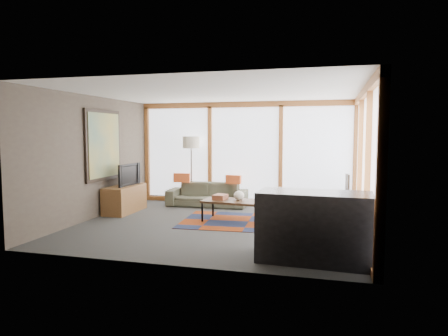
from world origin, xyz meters
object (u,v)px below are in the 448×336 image
(coffee_table, at_px, (236,211))
(bar_counter, at_px, (314,227))
(bookshelf, at_px, (345,209))
(tv_console, at_px, (125,199))
(floor_lamp, at_px, (191,170))
(television, at_px, (126,175))
(sofa, at_px, (207,194))

(coffee_table, height_order, bar_counter, bar_counter)
(bookshelf, relative_size, tv_console, 1.64)
(floor_lamp, distance_m, tv_console, 1.94)
(television, xyz_separation_m, bar_counter, (4.32, -2.55, -0.37))
(floor_lamp, distance_m, television, 1.80)
(sofa, height_order, bookshelf, sofa)
(television, relative_size, bar_counter, 0.56)
(bookshelf, bearing_deg, television, -176.57)
(tv_console, distance_m, bar_counter, 5.02)
(floor_lamp, bearing_deg, bar_counter, -50.91)
(floor_lamp, xyz_separation_m, television, (-1.07, -1.45, -0.00))
(floor_lamp, height_order, television, floor_lamp)
(floor_lamp, relative_size, coffee_table, 1.31)
(bookshelf, bearing_deg, tv_console, -176.01)
(sofa, relative_size, floor_lamp, 1.14)
(floor_lamp, relative_size, television, 1.97)
(television, height_order, bar_counter, television)
(floor_lamp, xyz_separation_m, bar_counter, (3.25, -4.00, -0.37))
(sofa, bearing_deg, floor_lamp, 150.91)
(sofa, distance_m, bar_counter, 4.65)
(coffee_table, bearing_deg, bookshelf, 16.62)
(floor_lamp, xyz_separation_m, tv_console, (-1.09, -1.50, -0.56))
(bookshelf, height_order, tv_console, tv_console)
(sofa, height_order, television, television)
(floor_lamp, xyz_separation_m, bookshelf, (3.78, -1.16, -0.62))
(coffee_table, height_order, bookshelf, bookshelf)
(bookshelf, height_order, bar_counter, bar_counter)
(coffee_table, xyz_separation_m, television, (-2.67, 0.36, 0.64))
(floor_lamp, bearing_deg, tv_console, -126.16)
(bookshelf, bearing_deg, sofa, 164.60)
(bookshelf, relative_size, bar_counter, 1.28)
(sofa, height_order, coffee_table, sofa)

